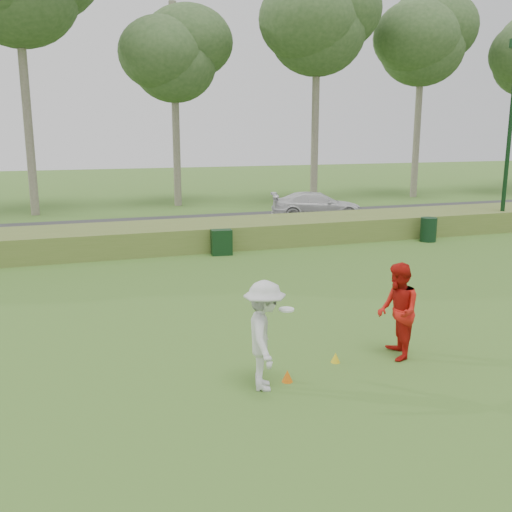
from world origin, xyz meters
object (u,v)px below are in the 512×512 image
object	(u,v)px
cone_yellow	(335,358)
utility_cabinet	(222,242)
car_right	(317,205)
player_white	(265,336)
player_red	(398,311)
cone_orange	(287,376)
trash_bin	(428,230)

from	to	relation	value
cone_yellow	utility_cabinet	bearing A→B (deg)	87.13
utility_cabinet	car_right	size ratio (longest dim) A/B	0.20
cone_yellow	car_right	size ratio (longest dim) A/B	0.04
player_white	cone_yellow	world-z (taller)	player_white
player_red	cone_yellow	distance (m)	1.52
player_red	car_right	world-z (taller)	player_red
cone_yellow	car_right	world-z (taller)	car_right
cone_yellow	car_right	bearing A→B (deg)	66.49
cone_orange	trash_bin	xyz separation A→B (m)	(10.37, 10.51, 0.38)
trash_bin	car_right	size ratio (longest dim) A/B	0.21
cone_orange	cone_yellow	distance (m)	1.32
player_red	utility_cabinet	size ratio (longest dim) A/B	2.08
cone_orange	car_right	distance (m)	19.19
cone_yellow	cone_orange	bearing A→B (deg)	-157.18
cone_yellow	player_white	bearing A→B (deg)	-160.17
trash_bin	car_right	distance (m)	6.96
trash_bin	car_right	bearing A→B (deg)	105.79
cone_orange	trash_bin	bearing A→B (deg)	45.38
player_white	car_right	size ratio (longest dim) A/B	0.42
player_red	car_right	distance (m)	17.89
player_white	trash_bin	bearing A→B (deg)	-29.75
cone_orange	cone_yellow	size ratio (longest dim) A/B	1.10
utility_cabinet	car_right	distance (m)	9.36
player_red	car_right	bearing A→B (deg)	178.12
player_red	utility_cabinet	distance (m)	10.40
cone_yellow	trash_bin	distance (m)	13.56
player_red	cone_orange	distance (m)	2.63
player_white	utility_cabinet	bearing A→B (deg)	4.41
trash_bin	car_right	xyz separation A→B (m)	(-1.89, 6.70, 0.24)
cone_orange	trash_bin	world-z (taller)	trash_bin
player_white	car_right	world-z (taller)	player_white
utility_cabinet	car_right	xyz separation A→B (m)	(6.75, 6.48, 0.26)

